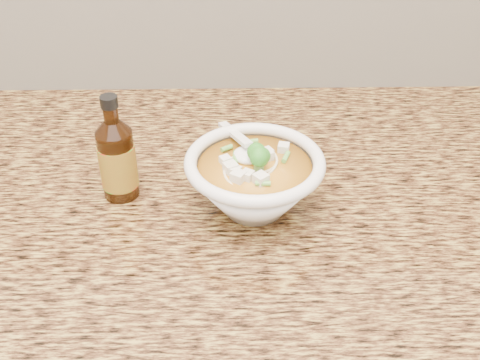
{
  "coord_description": "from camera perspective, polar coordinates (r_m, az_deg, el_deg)",
  "views": [
    {
      "loc": [
        0.09,
        0.94,
        1.44
      ],
      "look_at": [
        0.1,
        1.61,
        0.95
      ],
      "focal_mm": 45.0,
      "sensor_mm": 36.0,
      "label": 1
    }
  ],
  "objects": [
    {
      "name": "soup_bowl",
      "position": [
        0.83,
        1.38,
        -0.23
      ],
      "size": [
        0.19,
        0.21,
        0.11
      ],
      "rotation": [
        0.0,
        0.0,
        0.27
      ],
      "color": "white",
      "rests_on": "counter_slab"
    },
    {
      "name": "counter_slab",
      "position": [
        0.93,
        -6.46,
        -1.22
      ],
      "size": [
        4.0,
        0.68,
        0.04
      ],
      "primitive_type": "cube",
      "color": "#A68A3D",
      "rests_on": "cabinet"
    },
    {
      "name": "hot_sauce_bottle",
      "position": [
        0.87,
        -11.56,
        1.91
      ],
      "size": [
        0.06,
        0.06,
        0.16
      ],
      "rotation": [
        0.0,
        0.0,
        0.25
      ],
      "color": "#331807",
      "rests_on": "counter_slab"
    }
  ]
}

